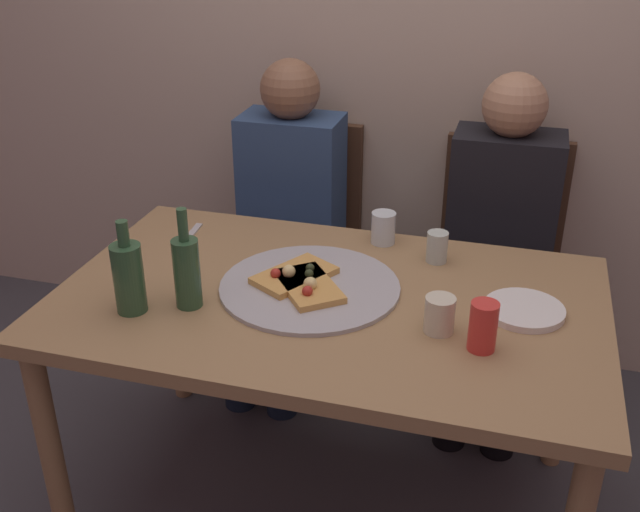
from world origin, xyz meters
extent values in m
plane|color=#424247|center=(0.00, 0.00, 0.00)|extent=(8.00, 8.00, 0.00)
cube|color=#BCA893|center=(0.00, 1.03, 1.30)|extent=(6.00, 0.10, 2.60)
cube|color=#99754C|center=(0.00, 0.00, 0.70)|extent=(1.44, 0.87, 0.04)
cylinder|color=#99754C|center=(-0.66, -0.37, 0.34)|extent=(0.06, 0.06, 0.68)
cylinder|color=#99754C|center=(-0.66, 0.37, 0.34)|extent=(0.06, 0.06, 0.68)
cylinder|color=#99754C|center=(0.66, 0.37, 0.34)|extent=(0.06, 0.06, 0.68)
cylinder|color=#ADADB2|center=(-0.06, 0.02, 0.73)|extent=(0.49, 0.49, 0.01)
cube|color=tan|center=(-0.11, 0.05, 0.75)|extent=(0.22, 0.26, 0.02)
sphere|color=#EAD184|center=(-0.12, 0.03, 0.77)|extent=(0.04, 0.04, 0.04)
sphere|color=#2D381E|center=(-0.07, 0.07, 0.76)|extent=(0.02, 0.02, 0.02)
sphere|color=#B22D23|center=(-0.15, 0.01, 0.76)|extent=(0.03, 0.03, 0.03)
cube|color=tan|center=(-0.06, 0.00, 0.75)|extent=(0.24, 0.25, 0.02)
sphere|color=#EAD184|center=(-0.04, -0.02, 0.77)|extent=(0.04, 0.04, 0.04)
sphere|color=#2D381E|center=(-0.06, 0.04, 0.76)|extent=(0.02, 0.02, 0.02)
sphere|color=#B22D23|center=(-0.04, -0.06, 0.76)|extent=(0.03, 0.03, 0.03)
cylinder|color=#2D5133|center=(-0.33, -0.14, 0.82)|extent=(0.07, 0.07, 0.18)
cylinder|color=#2D5133|center=(-0.33, -0.14, 0.95)|extent=(0.03, 0.03, 0.09)
cylinder|color=#2D5133|center=(-0.46, -0.21, 0.82)|extent=(0.08, 0.08, 0.18)
cylinder|color=#2D5133|center=(-0.46, -0.21, 0.94)|extent=(0.03, 0.03, 0.07)
cylinder|color=silver|center=(0.07, 0.36, 0.77)|extent=(0.07, 0.07, 0.10)
cylinder|color=beige|center=(0.30, -0.09, 0.77)|extent=(0.07, 0.07, 0.09)
cylinder|color=#B7C6BC|center=(0.24, 0.28, 0.77)|extent=(0.06, 0.06, 0.09)
cylinder|color=red|center=(0.41, -0.14, 0.79)|extent=(0.07, 0.07, 0.12)
cylinder|color=white|center=(0.50, 0.05, 0.73)|extent=(0.20, 0.20, 0.02)
cube|color=#B7B7BC|center=(-0.51, 0.22, 0.73)|extent=(0.04, 0.22, 0.01)
cube|color=#472D1E|center=(-0.35, 0.75, 0.45)|extent=(0.44, 0.44, 0.05)
cube|color=#472D1E|center=(-0.35, 0.95, 0.68)|extent=(0.44, 0.04, 0.45)
cylinder|color=#472D1E|center=(-0.16, 0.56, 0.21)|extent=(0.04, 0.04, 0.42)
cylinder|color=#472D1E|center=(-0.54, 0.56, 0.21)|extent=(0.04, 0.04, 0.42)
cylinder|color=#472D1E|center=(-0.16, 0.94, 0.21)|extent=(0.04, 0.04, 0.42)
cylinder|color=#472D1E|center=(-0.54, 0.94, 0.21)|extent=(0.04, 0.04, 0.42)
cube|color=#472D1E|center=(0.40, 0.75, 0.45)|extent=(0.44, 0.44, 0.05)
cube|color=#472D1E|center=(0.40, 0.95, 0.68)|extent=(0.44, 0.04, 0.45)
cylinder|color=#472D1E|center=(0.59, 0.56, 0.21)|extent=(0.04, 0.04, 0.42)
cylinder|color=#472D1E|center=(0.21, 0.56, 0.21)|extent=(0.04, 0.04, 0.42)
cylinder|color=#472D1E|center=(0.59, 0.94, 0.21)|extent=(0.04, 0.04, 0.42)
cylinder|color=#472D1E|center=(0.21, 0.94, 0.21)|extent=(0.04, 0.04, 0.42)
cube|color=navy|center=(-0.35, 0.77, 0.71)|extent=(0.36, 0.22, 0.52)
sphere|color=brown|center=(-0.35, 0.77, 1.06)|extent=(0.21, 0.21, 0.21)
cylinder|color=black|center=(-0.27, 0.57, 0.45)|extent=(0.12, 0.40, 0.12)
cylinder|color=black|center=(-0.43, 0.57, 0.45)|extent=(0.12, 0.40, 0.12)
cylinder|color=black|center=(-0.27, 0.37, 0.23)|extent=(0.11, 0.11, 0.45)
cylinder|color=black|center=(-0.43, 0.37, 0.23)|extent=(0.11, 0.11, 0.45)
cube|color=black|center=(0.40, 0.77, 0.71)|extent=(0.36, 0.22, 0.52)
sphere|color=#A87A5B|center=(0.40, 0.77, 1.06)|extent=(0.21, 0.21, 0.21)
cylinder|color=black|center=(0.48, 0.57, 0.45)|extent=(0.12, 0.40, 0.12)
cylinder|color=black|center=(0.32, 0.57, 0.45)|extent=(0.12, 0.40, 0.12)
cylinder|color=black|center=(0.48, 0.37, 0.23)|extent=(0.11, 0.11, 0.45)
cylinder|color=black|center=(0.32, 0.37, 0.23)|extent=(0.11, 0.11, 0.45)
camera|label=1|loc=(0.45, -1.64, 1.70)|focal=41.70mm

